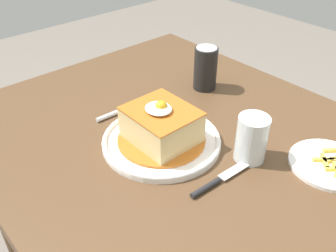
% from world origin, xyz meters
% --- Properties ---
extents(dining_table, '(1.17, 0.85, 0.76)m').
position_xyz_m(dining_table, '(0.00, 0.00, 0.64)').
color(dining_table, brown).
rests_on(dining_table, ground_plane).
extents(main_plate, '(0.27, 0.27, 0.02)m').
position_xyz_m(main_plate, '(-0.08, -0.05, 0.77)').
color(main_plate, white).
rests_on(main_plate, dining_table).
extents(sandwich_meal, '(0.20, 0.20, 0.10)m').
position_xyz_m(sandwich_meal, '(-0.08, -0.05, 0.81)').
color(sandwich_meal, '#C66B23').
rests_on(sandwich_meal, main_plate).
extents(fork, '(0.02, 0.14, 0.01)m').
position_xyz_m(fork, '(-0.25, -0.06, 0.77)').
color(fork, silver).
rests_on(fork, dining_table).
extents(knife, '(0.02, 0.17, 0.01)m').
position_xyz_m(knife, '(0.10, -0.06, 0.77)').
color(knife, '#262628').
rests_on(knife, dining_table).
extents(soda_can, '(0.07, 0.07, 0.12)m').
position_xyz_m(soda_can, '(-0.20, 0.21, 0.82)').
color(soda_can, black).
rests_on(soda_can, dining_table).
extents(drinking_glass, '(0.07, 0.07, 0.10)m').
position_xyz_m(drinking_glass, '(0.09, 0.06, 0.81)').
color(drinking_glass, gold).
rests_on(drinking_glass, dining_table).
extents(side_plate_fries, '(0.17, 0.17, 0.02)m').
position_xyz_m(side_plate_fries, '(0.22, 0.16, 0.77)').
color(side_plate_fries, white).
rests_on(side_plate_fries, dining_table).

